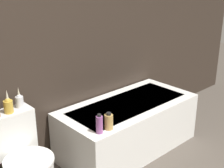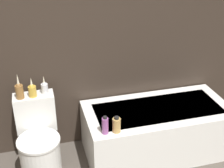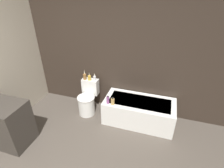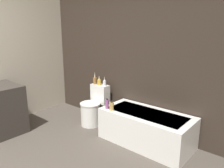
{
  "view_description": "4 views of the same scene",
  "coord_description": "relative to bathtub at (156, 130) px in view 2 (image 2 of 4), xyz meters",
  "views": [
    {
      "loc": [
        -1.21,
        0.0,
        1.77
      ],
      "look_at": [
        0.42,
        1.77,
        0.87
      ],
      "focal_mm": 50.0,
      "sensor_mm": 36.0,
      "label": 1
    },
    {
      "loc": [
        -0.28,
        -0.4,
        2.1
      ],
      "look_at": [
        0.3,
        1.75,
        0.95
      ],
      "focal_mm": 50.0,
      "sensor_mm": 36.0,
      "label": 2
    },
    {
      "loc": [
        1.16,
        -0.93,
        2.56
      ],
      "look_at": [
        0.27,
        1.84,
        0.88
      ],
      "focal_mm": 28.0,
      "sensor_mm": 36.0,
      "label": 3
    },
    {
      "loc": [
        2.45,
        -0.77,
        1.77
      ],
      "look_at": [
        0.34,
        1.71,
        0.94
      ],
      "focal_mm": 35.0,
      "sensor_mm": 36.0,
      "label": 4
    }
  ],
  "objects": [
    {
      "name": "bathtub",
      "position": [
        0.0,
        0.0,
        0.0
      ],
      "size": [
        1.42,
        0.69,
        0.51
      ],
      "color": "white",
      "rests_on": "ground"
    },
    {
      "name": "vase_bronze",
      "position": [
        -1.04,
        0.19,
        0.53
      ],
      "size": [
        0.06,
        0.06,
        0.17
      ],
      "color": "silver",
      "rests_on": "toilet"
    },
    {
      "name": "vase_gold",
      "position": [
        -1.26,
        0.15,
        0.55
      ],
      "size": [
        0.07,
        0.07,
        0.24
      ],
      "color": "olive",
      "rests_on": "toilet"
    },
    {
      "name": "vase_silver",
      "position": [
        -1.15,
        0.15,
        0.54
      ],
      "size": [
        0.07,
        0.07,
        0.19
      ],
      "color": "gold",
      "rests_on": "toilet"
    },
    {
      "name": "shampoo_bottle_tall",
      "position": [
        -0.59,
        -0.25,
        0.33
      ],
      "size": [
        0.06,
        0.06,
        0.17
      ],
      "color": "#8C4C8C",
      "rests_on": "bathtub"
    },
    {
      "name": "shampoo_bottle_short",
      "position": [
        -0.49,
        -0.26,
        0.32
      ],
      "size": [
        0.07,
        0.07,
        0.15
      ],
      "color": "tan",
      "rests_on": "bathtub"
    },
    {
      "name": "toilet",
      "position": [
        -1.15,
        -0.02,
        0.06
      ],
      "size": [
        0.38,
        0.54,
        0.73
      ],
      "color": "white",
      "rests_on": "ground"
    },
    {
      "name": "wall_back_tiled",
      "position": [
        -0.82,
        0.39,
        1.04
      ],
      "size": [
        6.4,
        0.06,
        2.6
      ],
      "color": "#332821",
      "rests_on": "ground_plane"
    }
  ]
}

